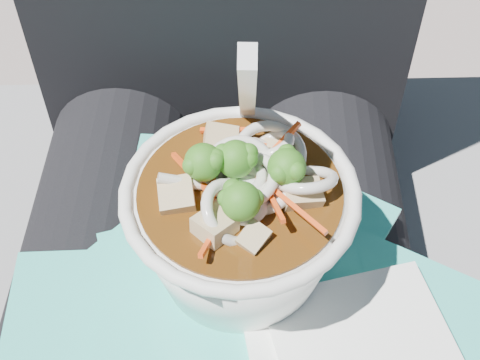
{
  "coord_description": "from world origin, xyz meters",
  "views": [
    {
      "loc": [
        0.03,
        -0.24,
        1.04
      ],
      "look_at": [
        0.02,
        0.03,
        0.73
      ],
      "focal_mm": 50.0,
      "sensor_mm": 36.0,
      "label": 1
    }
  ],
  "objects_px": {
    "lap": "(212,353)",
    "stone_ledge": "(225,352)",
    "plastic_bag": "(239,317)",
    "person_body": "(216,241)",
    "udon_bowl": "(241,218)"
  },
  "relations": [
    {
      "from": "lap",
      "to": "stone_ledge",
      "type": "bearing_deg",
      "value": 90.0
    },
    {
      "from": "stone_ledge",
      "to": "plastic_bag",
      "type": "xyz_separation_m",
      "value": [
        0.02,
        -0.16,
        0.39
      ]
    },
    {
      "from": "stone_ledge",
      "to": "plastic_bag",
      "type": "relative_size",
      "value": 2.62
    },
    {
      "from": "lap",
      "to": "person_body",
      "type": "height_order",
      "value": "person_body"
    },
    {
      "from": "person_body",
      "to": "udon_bowl",
      "type": "relative_size",
      "value": 5.23
    },
    {
      "from": "person_body",
      "to": "lap",
      "type": "bearing_deg",
      "value": -90.0
    },
    {
      "from": "person_body",
      "to": "plastic_bag",
      "type": "height_order",
      "value": "person_body"
    },
    {
      "from": "lap",
      "to": "plastic_bag",
      "type": "height_order",
      "value": "plastic_bag"
    },
    {
      "from": "udon_bowl",
      "to": "plastic_bag",
      "type": "bearing_deg",
      "value": -90.36
    },
    {
      "from": "stone_ledge",
      "to": "udon_bowl",
      "type": "height_order",
      "value": "udon_bowl"
    },
    {
      "from": "stone_ledge",
      "to": "lap",
      "type": "distance_m",
      "value": 0.34
    },
    {
      "from": "stone_ledge",
      "to": "plastic_bag",
      "type": "bearing_deg",
      "value": -82.28
    },
    {
      "from": "person_body",
      "to": "plastic_bag",
      "type": "xyz_separation_m",
      "value": [
        0.02,
        -0.1,
        0.06
      ]
    },
    {
      "from": "lap",
      "to": "udon_bowl",
      "type": "distance_m",
      "value": 0.15
    },
    {
      "from": "stone_ledge",
      "to": "plastic_bag",
      "type": "height_order",
      "value": "plastic_bag"
    }
  ]
}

